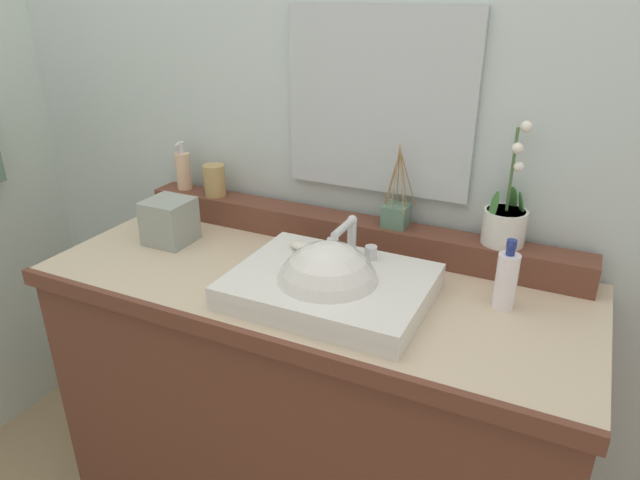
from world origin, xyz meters
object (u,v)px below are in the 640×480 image
at_px(soap_bar, 302,246).
at_px(tissue_box, 170,221).
at_px(lotion_bottle, 506,279).
at_px(tumbler_cup, 215,180).
at_px(soap_dispenser, 183,170).
at_px(sink_basin, 329,290).
at_px(reed_diffuser, 396,214).
at_px(potted_plant, 505,221).

bearing_deg(soap_bar, tissue_box, -179.36).
bearing_deg(lotion_bottle, tissue_box, -177.58).
bearing_deg(tissue_box, tumbler_cup, 84.75).
bearing_deg(soap_bar, lotion_bottle, 3.92).
distance_m(soap_dispenser, lotion_bottle, 1.11).
height_order(sink_basin, reed_diffuser, reed_diffuser).
xyz_separation_m(lotion_bottle, tissue_box, (-0.98, -0.04, -0.01)).
bearing_deg(tumbler_cup, tissue_box, -95.25).
bearing_deg(soap_dispenser, tissue_box, -62.95).
distance_m(potted_plant, tissue_box, 0.97).
bearing_deg(sink_basin, tumbler_cup, 150.16).
bearing_deg(soap_bar, potted_plant, 25.01).
relative_size(sink_basin, lotion_bottle, 2.70).
bearing_deg(lotion_bottle, sink_basin, -159.29).
xyz_separation_m(soap_dispenser, tumbler_cup, (0.13, -0.01, -0.02)).
bearing_deg(reed_diffuser, sink_basin, -99.87).
height_order(soap_dispenser, lotion_bottle, soap_dispenser).
bearing_deg(tumbler_cup, sink_basin, -29.84).
bearing_deg(potted_plant, sink_basin, -136.10).
height_order(potted_plant, tumbler_cup, potted_plant).
distance_m(lotion_bottle, tissue_box, 0.98).
distance_m(soap_bar, soap_dispenser, 0.61).
relative_size(sink_basin, potted_plant, 1.47).
distance_m(sink_basin, reed_diffuser, 0.35).
height_order(reed_diffuser, tissue_box, reed_diffuser).
bearing_deg(lotion_bottle, soap_bar, -176.08).
bearing_deg(reed_diffuser, tumbler_cup, -179.30).
distance_m(sink_basin, potted_plant, 0.51).
height_order(reed_diffuser, lotion_bottle, reed_diffuser).
bearing_deg(soap_bar, tumbler_cup, 154.12).
height_order(tumbler_cup, lotion_bottle, tumbler_cup).
relative_size(soap_bar, soap_dispenser, 0.44).
xyz_separation_m(soap_dispenser, tissue_box, (0.12, -0.23, -0.08)).
distance_m(sink_basin, soap_dispenser, 0.78).
bearing_deg(reed_diffuser, potted_plant, 2.25).
bearing_deg(tissue_box, reed_diffuser, 19.06).
relative_size(soap_dispenser, tumbler_cup, 1.57).
height_order(soap_bar, lotion_bottle, lotion_bottle).
xyz_separation_m(tumbler_cup, tissue_box, (-0.02, -0.21, -0.07)).
bearing_deg(potted_plant, tumbler_cup, -178.80).
bearing_deg(soap_bar, soap_dispenser, 158.63).
xyz_separation_m(reed_diffuser, lotion_bottle, (0.34, -0.18, -0.05)).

